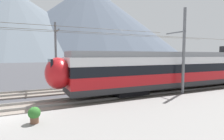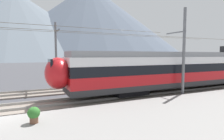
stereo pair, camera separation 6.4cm
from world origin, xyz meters
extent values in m
plane|color=#424247|center=(0.00, 0.00, 0.00)|extent=(400.00, 400.00, 0.00)
cube|color=slate|center=(0.00, 1.69, 0.06)|extent=(120.00, 3.00, 0.12)
cube|color=gray|center=(0.00, 0.98, 0.20)|extent=(120.00, 0.07, 0.16)
cube|color=gray|center=(0.00, 2.41, 0.20)|extent=(120.00, 0.07, 0.16)
cube|color=slate|center=(0.00, 6.39, 0.06)|extent=(120.00, 3.00, 0.12)
cube|color=gray|center=(0.00, 5.67, 0.20)|extent=(120.00, 0.07, 0.16)
cube|color=gray|center=(0.00, 7.11, 0.20)|extent=(120.00, 0.07, 0.16)
cube|color=#2D2D30|center=(17.39, 1.69, 0.92)|extent=(27.26, 2.93, 0.45)
cube|color=red|center=(17.39, 1.69, 1.57)|extent=(27.26, 2.93, 0.85)
cube|color=black|center=(17.39, 1.69, 2.38)|extent=(27.26, 2.97, 0.75)
cube|color=white|center=(17.39, 1.69, 3.08)|extent=(27.26, 2.93, 0.65)
cube|color=gray|center=(17.39, 1.69, 3.62)|extent=(26.96, 2.73, 0.45)
cube|color=black|center=(8.94, 1.69, 0.49)|extent=(2.80, 2.35, 0.42)
ellipsoid|color=red|center=(3.21, 1.69, 2.27)|extent=(1.80, 2.70, 2.25)
cube|color=black|center=(2.71, 1.69, 2.70)|extent=(0.16, 1.76, 1.19)
cube|color=#2D2D30|center=(26.45, 6.39, 0.92)|extent=(28.09, 2.97, 0.45)
cube|color=orange|center=(26.45, 6.39, 1.57)|extent=(28.09, 2.97, 0.85)
cube|color=black|center=(26.45, 6.39, 2.38)|extent=(28.09, 3.01, 0.75)
cube|color=silver|center=(26.45, 6.39, 3.08)|extent=(28.09, 2.97, 0.65)
cube|color=gray|center=(26.45, 6.39, 3.62)|extent=(27.79, 2.77, 0.45)
cube|color=black|center=(17.74, 6.39, 0.49)|extent=(2.80, 2.38, 0.42)
ellipsoid|color=orange|center=(11.85, 6.39, 2.27)|extent=(1.80, 2.74, 2.25)
cube|color=black|center=(11.35, 6.39, 2.70)|extent=(0.16, 1.78, 1.19)
cylinder|color=slate|center=(13.16, -0.29, 3.73)|extent=(0.24, 0.24, 7.46)
cube|color=slate|center=(13.16, 0.70, 5.53)|extent=(0.10, 2.28, 0.10)
cylinder|color=#473823|center=(13.16, 1.69, 5.28)|extent=(38.11, 0.02, 0.02)
cylinder|color=slate|center=(4.09, 8.68, 3.51)|extent=(0.24, 0.24, 7.01)
cube|color=slate|center=(4.09, 7.53, 5.99)|extent=(0.10, 2.59, 0.10)
cylinder|color=#473823|center=(4.09, 6.39, 5.74)|extent=(38.11, 0.02, 0.02)
cylinder|color=brown|center=(1.45, -2.44, 0.50)|extent=(0.39, 0.39, 0.33)
sphere|color=#33752D|center=(1.45, -2.44, 0.84)|extent=(0.58, 0.58, 0.58)
sphere|color=gold|center=(1.45, -2.44, 0.97)|extent=(0.32, 0.32, 0.32)
cone|color=slate|center=(-7.74, 174.60, 30.30)|extent=(186.52, 186.52, 60.60)
cone|color=#515B6B|center=(61.59, 174.28, 37.85)|extent=(193.52, 193.52, 75.70)
camera|label=1|loc=(1.17, -11.71, 3.57)|focal=29.49mm
camera|label=2|loc=(1.23, -11.73, 3.57)|focal=29.49mm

